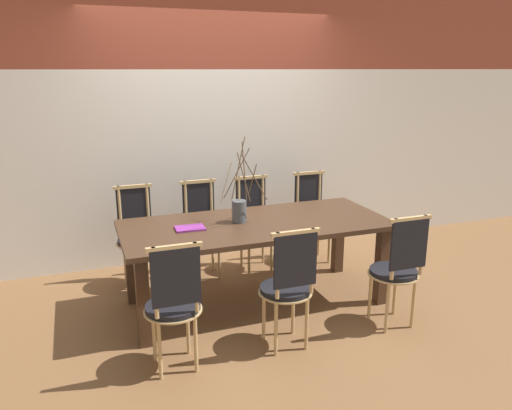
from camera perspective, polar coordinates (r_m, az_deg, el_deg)
The scene contains 12 objects.
ground_plane at distance 4.41m, azimuth 0.00°, elevation -11.02°, with size 16.00×16.00×0.00m, color brown.
wall_rear at distance 5.17m, azimuth -4.95°, elevation 11.34°, with size 12.00×0.06×3.20m.
dining_table at distance 4.17m, azimuth 0.00°, elevation -3.25°, with size 2.21×0.96×0.72m.
chair_near_leftend at distance 3.33m, azimuth -9.36°, elevation -10.84°, with size 0.39×0.39×0.92m.
chair_near_left at distance 3.54m, azimuth 3.70°, elevation -8.97°, with size 0.39×0.39×0.92m.
chair_near_center at distance 3.97m, azimuth 15.89°, elevation -6.79°, with size 0.39×0.39×0.92m.
chair_far_leftend at distance 4.72m, azimuth -13.46°, elevation -3.07°, with size 0.39×0.39×0.92m.
chair_far_left at distance 4.82m, azimuth -6.20°, elevation -2.34°, with size 0.39×0.39×0.92m.
chair_far_center at distance 4.97m, azimuth -0.17°, elevation -1.70°, with size 0.39×0.39×0.92m.
chair_far_right at distance 5.21m, azimuth 6.47°, elevation -0.98°, with size 0.39×0.39×0.92m.
vase_centerpiece at distance 4.12m, azimuth -1.90°, elevation -0.45°, with size 0.40×0.40×0.71m.
book_stack at distance 4.00m, azimuth -7.56°, elevation -2.64°, with size 0.24×0.17×0.01m.
Camera 1 is at (-1.36, -3.71, 1.96)m, focal length 35.00 mm.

